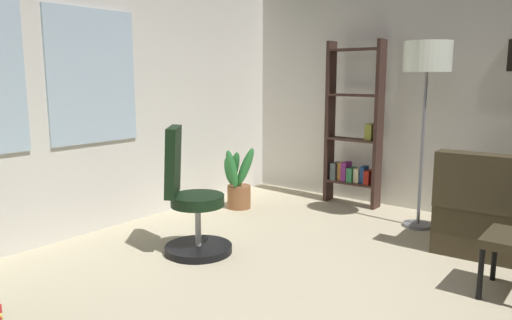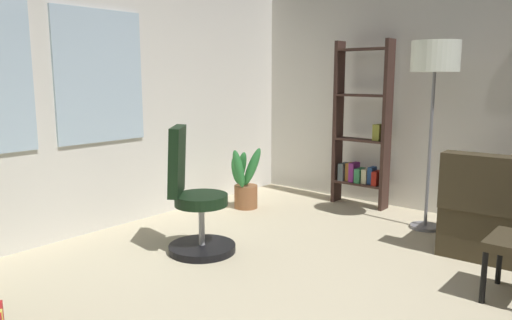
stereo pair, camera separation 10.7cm
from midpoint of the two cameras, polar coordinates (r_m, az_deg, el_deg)
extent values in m
cube|color=silver|center=(4.70, -18.90, 7.63)|extent=(5.40, 0.10, 2.63)
cube|color=silver|center=(4.72, -17.19, 9.32)|extent=(0.90, 0.03, 1.20)
cube|color=silver|center=(5.34, 26.75, 7.31)|extent=(0.10, 5.46, 2.63)
cube|color=#3B3120|center=(4.60, 23.58, -2.85)|extent=(0.87, 0.18, 0.20)
cylinder|color=black|center=(3.56, 25.93, -12.24)|extent=(0.04, 0.04, 0.35)
cylinder|color=black|center=(3.92, 27.36, -10.34)|extent=(0.04, 0.04, 0.35)
cylinder|color=black|center=(4.16, -5.59, -10.25)|extent=(0.56, 0.56, 0.06)
cylinder|color=#B2B2B7|center=(4.09, -5.64, -7.30)|extent=(0.05, 0.05, 0.39)
cylinder|color=black|center=(4.04, -5.69, -4.67)|extent=(0.44, 0.44, 0.09)
cube|color=black|center=(3.99, -8.48, -0.08)|extent=(0.37, 0.34, 0.56)
cube|color=#39251F|center=(5.43, 15.64, 3.81)|extent=(0.18, 0.04, 1.84)
cube|color=#39251F|center=(5.70, 10.12, 4.29)|extent=(0.18, 0.04, 1.84)
cube|color=#39251F|center=(5.66, 12.56, -2.70)|extent=(0.18, 0.56, 0.02)
cube|color=#39251F|center=(5.57, 12.75, 2.29)|extent=(0.18, 0.56, 0.02)
cube|color=#39251F|center=(5.53, 12.94, 7.39)|extent=(0.18, 0.56, 0.02)
cube|color=#39251F|center=(5.54, 13.14, 12.53)|extent=(0.18, 0.56, 0.02)
cube|color=maroon|center=(5.55, 14.54, -2.06)|extent=(0.17, 0.06, 0.16)
cube|color=navy|center=(5.60, 13.97, -1.76)|extent=(0.13, 0.05, 0.19)
cube|color=beige|center=(5.62, 13.35, -1.84)|extent=(0.14, 0.06, 0.16)
cube|color=#307649|center=(5.65, 12.61, -1.77)|extent=(0.17, 0.07, 0.16)
cube|color=#7D2878|center=(5.68, 11.95, -1.38)|extent=(0.16, 0.06, 0.22)
cube|color=#BA7934|center=(5.72, 11.46, -1.34)|extent=(0.13, 0.05, 0.21)
cube|color=#495457|center=(5.74, 10.77, -1.33)|extent=(0.17, 0.06, 0.20)
cube|color=olive|center=(5.49, 14.72, 3.15)|extent=(0.15, 0.08, 0.18)
cylinder|color=slate|center=(5.04, 19.78, -7.36)|extent=(0.28, 0.28, 0.03)
cylinder|color=slate|center=(4.88, 20.28, 1.04)|extent=(0.03, 0.03, 1.46)
cylinder|color=silver|center=(4.83, 20.91, 11.29)|extent=(0.43, 0.43, 0.28)
cylinder|color=brown|center=(5.43, -0.63, -4.31)|extent=(0.26, 0.26, 0.25)
ellipsoid|color=#2C7636|center=(5.46, -1.76, -1.24)|extent=(0.11, 0.17, 0.32)
ellipsoid|color=#2C7636|center=(5.38, -1.20, -0.94)|extent=(0.16, 0.25, 0.41)
ellipsoid|color=#2C7636|center=(5.24, -1.46, -1.05)|extent=(0.18, 0.16, 0.44)
ellipsoid|color=#2C7636|center=(5.30, 0.13, -0.81)|extent=(0.21, 0.22, 0.46)
camera|label=1|loc=(0.05, -89.01, 0.17)|focal=34.13mm
camera|label=2|loc=(0.05, 90.99, -0.17)|focal=34.13mm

